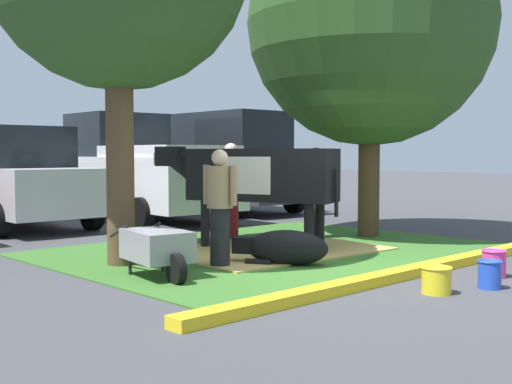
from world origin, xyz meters
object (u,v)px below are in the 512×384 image
calf_lying (285,248)px  person_visitor_far (220,205)px  sedan_blue (17,179)px  wheelbarrow (158,247)px  suv_dark_grey (227,162)px  bucket_pink (494,263)px  pickup_truck_maroon (136,170)px  shade_tree_right (370,23)px  person_handler (231,187)px  person_visitor_near (316,190)px  bucket_yellow (436,279)px  bucket_blue (490,274)px  cow_holstein (255,176)px

calf_lying → person_visitor_far: size_ratio=0.82×
sedan_blue → calf_lying: bearing=-84.7°
person_visitor_far → wheelbarrow: bearing=-179.3°
suv_dark_grey → bucket_pink: bearing=-111.6°
pickup_truck_maroon → person_visitor_far: bearing=-114.3°
shade_tree_right → person_handler: shade_tree_right is taller
person_visitor_near → wheelbarrow: 4.22m
wheelbarrow → pickup_truck_maroon: bearing=58.6°
person_visitor_near → bucket_yellow: person_visitor_near is taller
shade_tree_right → bucket_pink: (-2.01, -3.36, -3.62)m
bucket_yellow → sedan_blue: 9.23m
person_handler → person_visitor_near: 1.49m
bucket_blue → shade_tree_right: bearing=53.5°
person_visitor_far → calf_lying: bearing=-30.1°
calf_lying → suv_dark_grey: size_ratio=0.27×
person_visitor_near → bucket_pink: (-1.07, -3.78, -0.68)m
calf_lying → suv_dark_grey: 8.26m
person_handler → bucket_yellow: (-1.48, -4.97, -0.75)m
person_visitor_far → person_visitor_near: bearing=18.6°
bucket_yellow → cow_holstein: bearing=77.6°
person_visitor_near → bucket_yellow: bearing=-122.3°
cow_holstein → bucket_blue: 4.03m
shade_tree_right → suv_dark_grey: (1.53, 5.60, -2.52)m
shade_tree_right → bucket_pink: size_ratio=18.06×
bucket_blue → bucket_pink: size_ratio=0.96×
shade_tree_right → suv_dark_grey: size_ratio=1.28×
cow_holstein → calf_lying: bearing=-118.6°
pickup_truck_maroon → shade_tree_right: bearing=-77.5°
shade_tree_right → bucket_blue: size_ratio=18.91×
calf_lying → person_visitor_near: (2.32, 1.48, 0.62)m
shade_tree_right → cow_holstein: shade_tree_right is taller
cow_holstein → wheelbarrow: cow_holstein is taller
shade_tree_right → cow_holstein: bearing=174.2°
cow_holstein → suv_dark_grey: (4.08, 5.34, 0.12)m
person_visitor_near → pickup_truck_maroon: pickup_truck_maroon is taller
bucket_yellow → wheelbarrow: bearing=121.0°
calf_lying → pickup_truck_maroon: bearing=72.9°
calf_lying → bucket_pink: size_ratio=3.84×
wheelbarrow → suv_dark_grey: suv_dark_grey is taller
calf_lying → wheelbarrow: bearing=166.2°
shade_tree_right → bucket_pink: bearing=-120.9°
cow_holstein → bucket_yellow: cow_holstein is taller
bucket_yellow → bucket_pink: bucket_pink is taller
cow_holstein → person_visitor_far: 1.74m
pickup_truck_maroon → suv_dark_grey: bearing=0.6°
suv_dark_grey → shade_tree_right: bearing=-105.3°
shade_tree_right → cow_holstein: size_ratio=1.98×
bucket_pink → person_visitor_near: bearing=74.3°
calf_lying → suv_dark_grey: (4.80, 6.65, 1.03)m
cow_holstein → calf_lying: 1.75m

